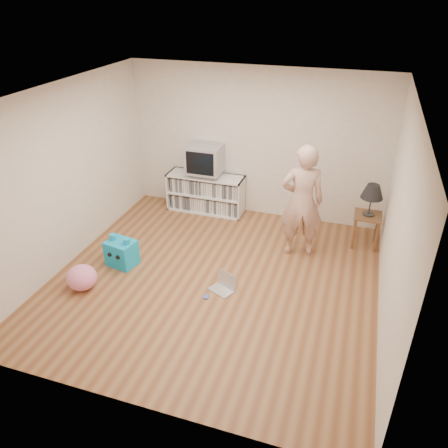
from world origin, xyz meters
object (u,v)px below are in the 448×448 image
media_unit (206,193)px  dvd_deck (205,174)px  side_table (367,222)px  laptop (224,285)px  crt_tv (205,159)px  table_lamp (372,192)px  person (302,202)px  plush_pink (82,278)px  plush_blue (122,253)px

media_unit → dvd_deck: bearing=-90.0°
side_table → laptop: side_table is taller
crt_tv → table_lamp: bearing=-7.3°
media_unit → crt_tv: 0.67m
crt_tv → person: person is taller
person → plush_pink: 3.33m
crt_tv → table_lamp: crt_tv is taller
crt_tv → person: 2.08m
crt_tv → table_lamp: (2.85, -0.37, -0.08)m
table_lamp → laptop: table_lamp is taller
dvd_deck → side_table: size_ratio=0.82×
plush_pink → dvd_deck: bearing=73.6°
media_unit → crt_tv: crt_tv is taller
side_table → media_unit: bearing=172.3°
media_unit → plush_blue: 2.17m
person → laptop: 1.71m
media_unit → dvd_deck: 0.39m
person → plush_pink: bearing=20.0°
side_table → person: size_ratio=0.31×
side_table → plush_pink: bearing=-146.9°
side_table → plush_pink: (-3.67, -2.39, -0.24)m
dvd_deck → laptop: size_ratio=1.11×
table_lamp → media_unit: bearing=172.3°
table_lamp → person: size_ratio=0.29×
crt_tv → table_lamp: 2.87m
crt_tv → side_table: 2.94m
plush_pink → laptop: bearing=17.4°
dvd_deck → plush_pink: dvd_deck is taller
side_table → laptop: (-1.79, -1.81, -0.35)m
dvd_deck → table_lamp: bearing=-7.4°
media_unit → person: person is taller
side_table → table_lamp: table_lamp is taller
media_unit → plush_blue: (-0.59, -2.09, -0.15)m
media_unit → side_table: 2.88m
media_unit → laptop: bearing=-64.2°
plush_blue → plush_pink: (-0.23, -0.69, -0.03)m
table_lamp → plush_pink: table_lamp is taller
dvd_deck → media_unit: bearing=90.0°
person → plush_pink: size_ratio=4.29×
side_table → plush_blue: 3.84m
side_table → plush_pink: 4.39m
laptop → plush_blue: 1.66m
person → plush_pink: (-2.68, -1.84, -0.71)m
side_table → plush_pink: side_table is taller
media_unit → crt_tv: (0.00, -0.02, 0.67)m
plush_blue → plush_pink: plush_blue is taller
dvd_deck → plush_pink: bearing=-106.4°
dvd_deck → laptop: dvd_deck is taller
side_table → laptop: size_ratio=1.35×
crt_tv → plush_blue: crt_tv is taller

